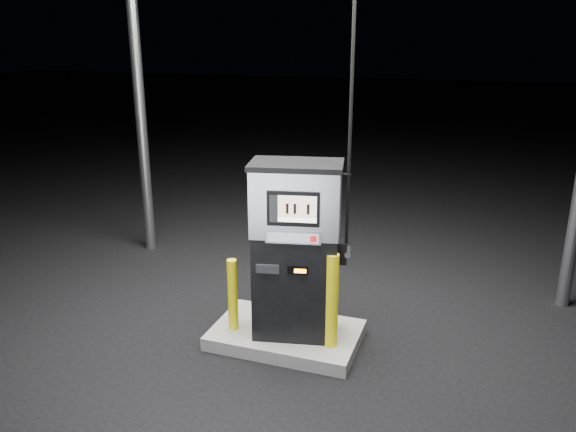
% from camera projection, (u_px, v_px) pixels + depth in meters
% --- Properties ---
extents(ground, '(80.00, 80.00, 0.00)m').
position_uv_depth(ground, '(286.00, 341.00, 6.25)').
color(ground, black).
rests_on(ground, ground).
extents(pump_island, '(1.60, 1.00, 0.15)m').
position_uv_depth(pump_island, '(286.00, 335.00, 6.22)').
color(pump_island, slate).
rests_on(pump_island, ground).
extents(fuel_dispenser, '(1.09, 0.74, 3.93)m').
position_uv_depth(fuel_dispenser, '(296.00, 249.00, 5.83)').
color(fuel_dispenser, black).
rests_on(fuel_dispenser, pump_island).
extents(bollard_left, '(0.11, 0.11, 0.82)m').
position_uv_depth(bollard_left, '(233.00, 295.00, 6.09)').
color(bollard_left, yellow).
rests_on(bollard_left, pump_island).
extents(bollard_right, '(0.15, 0.15, 1.02)m').
position_uv_depth(bollard_right, '(332.00, 301.00, 5.73)').
color(bollard_right, yellow).
rests_on(bollard_right, pump_island).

